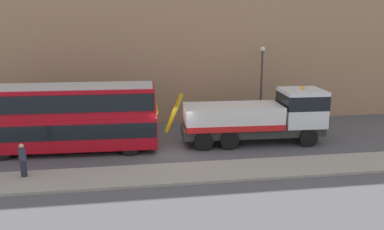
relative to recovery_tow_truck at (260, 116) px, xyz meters
name	(u,v)px	position (x,y,z in m)	size (l,w,h in m)	color
ground_plane	(171,149)	(-5.78, -0.45, -1.76)	(120.00, 120.00, 0.00)	#4C4C51
near_kerb	(179,173)	(-5.78, -4.65, -1.68)	(60.00, 2.80, 0.15)	gray
building_facade	(159,15)	(-5.78, 6.63, 6.31)	(60.00, 1.50, 16.00)	#9E7A5B
recovery_tow_truck	(260,116)	(0.00, 0.00, 0.00)	(10.19, 2.97, 3.67)	#2D2D2D
double_decker_bus	(63,116)	(-12.08, 0.02, 0.47)	(11.12, 2.96, 4.06)	#B70C19
pedestrian_onlooker	(23,161)	(-13.51, -4.02, -0.77)	(0.42, 0.47, 1.71)	#232333
street_lamp	(261,79)	(1.50, 4.44, 1.71)	(0.36, 0.36, 5.83)	#38383D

